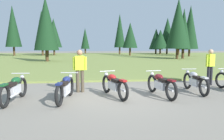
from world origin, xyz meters
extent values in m
plane|color=gray|center=(0.00, 0.00, 0.00)|extent=(140.00, 140.00, 0.00)
cube|color=olive|center=(0.00, 25.14, 0.05)|extent=(80.00, 44.00, 0.10)
cylinder|color=#47331E|center=(16.01, 27.04, 0.68)|extent=(0.36, 0.36, 1.36)
cone|color=#143319|center=(16.01, 27.04, 4.99)|extent=(2.82, 2.82, 7.25)
cylinder|color=#47331E|center=(14.29, 39.98, 0.56)|extent=(0.36, 0.36, 1.12)
cone|color=#143319|center=(14.29, 39.98, 3.47)|extent=(3.17, 3.17, 4.70)
cylinder|color=#47331E|center=(17.42, 34.66, 0.83)|extent=(0.36, 0.36, 1.66)
cone|color=#143319|center=(17.42, 34.66, 5.02)|extent=(2.69, 2.69, 6.71)
cylinder|color=#47331E|center=(10.92, 20.12, 0.75)|extent=(0.36, 0.36, 1.49)
cone|color=#143319|center=(10.92, 20.12, 4.80)|extent=(3.10, 3.10, 6.61)
cylinder|color=#47331E|center=(-9.52, 33.07, 0.82)|extent=(0.36, 0.36, 1.64)
cone|color=#143319|center=(-9.52, 33.07, 4.99)|extent=(2.85, 2.85, 6.70)
cylinder|color=#47331E|center=(12.12, 20.99, 0.69)|extent=(0.36, 0.36, 1.37)
cone|color=#143319|center=(12.12, 20.99, 4.18)|extent=(2.01, 2.01, 5.62)
cylinder|color=#47331E|center=(6.57, 31.13, 0.75)|extent=(0.36, 0.36, 1.51)
cone|color=#143319|center=(6.57, 31.13, 3.81)|extent=(2.74, 2.74, 4.60)
cylinder|color=#47331E|center=(-9.50, 37.91, 0.88)|extent=(0.36, 0.36, 1.77)
cone|color=#143319|center=(-9.50, 37.91, 5.19)|extent=(2.32, 2.32, 6.84)
cylinder|color=#47331E|center=(16.14, 37.89, 0.83)|extent=(0.36, 0.36, 1.66)
cone|color=#143319|center=(16.14, 37.89, 4.84)|extent=(3.45, 3.45, 6.36)
cylinder|color=#47331E|center=(-5.67, 17.25, 0.68)|extent=(0.36, 0.36, 1.36)
cone|color=#143319|center=(-5.67, 17.25, 4.32)|extent=(2.72, 2.72, 5.91)
cylinder|color=#47331E|center=(-1.85, 42.72, 0.61)|extent=(0.36, 0.36, 1.22)
cone|color=#143319|center=(-1.85, 42.72, 3.65)|extent=(2.02, 2.02, 4.85)
cylinder|color=#47331E|center=(14.14, 36.53, 0.65)|extent=(0.36, 0.36, 1.29)
cone|color=#143319|center=(14.14, 36.53, 3.29)|extent=(3.29, 3.29, 4.00)
cylinder|color=#47331E|center=(-7.65, 34.42, 0.80)|extent=(0.36, 0.36, 1.59)
cone|color=#143319|center=(-7.65, 34.42, 4.34)|extent=(3.02, 3.02, 5.50)
cylinder|color=#47331E|center=(-14.66, 33.22, 0.84)|extent=(0.36, 0.36, 1.69)
cone|color=#143319|center=(-14.66, 33.22, 5.43)|extent=(2.81, 2.81, 7.48)
cylinder|color=#47331E|center=(5.50, 37.14, 0.79)|extent=(0.36, 0.36, 1.57)
cone|color=#143319|center=(5.50, 37.14, 5.08)|extent=(2.36, 2.36, 7.02)
torus|color=black|center=(-3.25, 0.35, 0.35)|extent=(0.14, 0.70, 0.70)
torus|color=black|center=(-3.34, -1.05, 0.35)|extent=(0.14, 0.70, 0.70)
cube|color=silver|center=(-3.30, -0.35, 0.40)|extent=(0.24, 0.65, 0.28)
ellipsoid|color=#144C23|center=(-3.28, -0.17, 0.68)|extent=(0.29, 0.50, 0.22)
cube|color=black|center=(-3.31, -0.57, 0.62)|extent=(0.25, 0.49, 0.10)
cube|color=#144C23|center=(-3.34, -1.05, 0.69)|extent=(0.16, 0.33, 0.06)
cylinder|color=silver|center=(-3.26, 0.25, 0.86)|extent=(0.62, 0.07, 0.03)
sphere|color=silver|center=(-3.25, 0.37, 0.73)|extent=(0.14, 0.14, 0.14)
cylinder|color=silver|center=(-3.18, -0.66, 0.30)|extent=(0.11, 0.55, 0.07)
torus|color=black|center=(-1.56, 0.33, 0.35)|extent=(0.20, 0.71, 0.70)
torus|color=black|center=(-1.76, -1.05, 0.35)|extent=(0.20, 0.71, 0.70)
cube|color=silver|center=(-1.66, -0.36, 0.40)|extent=(0.29, 0.66, 0.28)
ellipsoid|color=navy|center=(-1.63, -0.18, 0.68)|extent=(0.33, 0.51, 0.22)
cube|color=black|center=(-1.69, -0.58, 0.62)|extent=(0.29, 0.51, 0.10)
cube|color=navy|center=(-1.76, -1.05, 0.69)|extent=(0.19, 0.34, 0.06)
cylinder|color=silver|center=(-1.57, 0.23, 0.86)|extent=(0.62, 0.12, 0.03)
sphere|color=silver|center=(-1.55, 0.35, 0.73)|extent=(0.14, 0.14, 0.14)
cylinder|color=silver|center=(-1.57, -0.68, 0.30)|extent=(0.15, 0.55, 0.07)
torus|color=black|center=(-0.21, 0.68, 0.35)|extent=(0.32, 0.70, 0.70)
torus|color=black|center=(0.23, -0.64, 0.35)|extent=(0.32, 0.70, 0.70)
cube|color=silver|center=(0.01, 0.02, 0.40)|extent=(0.39, 0.67, 0.28)
ellipsoid|color=#AD1919|center=(-0.05, 0.19, 0.68)|extent=(0.40, 0.54, 0.22)
cube|color=black|center=(0.08, -0.19, 0.62)|extent=(0.36, 0.52, 0.10)
cube|color=#AD1919|center=(0.23, -0.64, 0.69)|extent=(0.23, 0.35, 0.06)
cylinder|color=silver|center=(-0.18, 0.59, 0.86)|extent=(0.60, 0.23, 0.03)
sphere|color=silver|center=(-0.22, 0.70, 0.73)|extent=(0.14, 0.14, 0.14)
cylinder|color=silver|center=(0.24, -0.22, 0.30)|extent=(0.24, 0.54, 0.07)
torus|color=black|center=(1.59, 0.60, 0.35)|extent=(0.22, 0.71, 0.70)
torus|color=black|center=(1.82, -0.78, 0.35)|extent=(0.22, 0.71, 0.70)
cube|color=silver|center=(1.71, -0.09, 0.40)|extent=(0.30, 0.66, 0.28)
ellipsoid|color=maroon|center=(1.68, 0.09, 0.68)|extent=(0.34, 0.52, 0.22)
cube|color=black|center=(1.74, -0.31, 0.62)|extent=(0.30, 0.51, 0.10)
cube|color=maroon|center=(1.82, -0.78, 0.69)|extent=(0.19, 0.34, 0.06)
cylinder|color=silver|center=(1.61, 0.50, 0.86)|extent=(0.62, 0.13, 0.03)
sphere|color=silver|center=(1.59, 0.62, 0.73)|extent=(0.14, 0.14, 0.14)
cylinder|color=silver|center=(1.89, -0.36, 0.30)|extent=(0.16, 0.55, 0.07)
torus|color=black|center=(3.27, 1.08, 0.35)|extent=(0.12, 0.70, 0.70)
torus|color=black|center=(3.23, -0.32, 0.35)|extent=(0.12, 0.70, 0.70)
cube|color=silver|center=(3.25, 0.38, 0.40)|extent=(0.22, 0.65, 0.28)
ellipsoid|color=#B7B7BC|center=(3.25, 0.56, 0.68)|extent=(0.28, 0.49, 0.22)
cube|color=black|center=(3.24, 0.16, 0.62)|extent=(0.24, 0.49, 0.10)
cube|color=#B7B7BC|center=(3.23, -0.32, 0.69)|extent=(0.15, 0.32, 0.06)
cylinder|color=silver|center=(3.27, 0.98, 0.86)|extent=(0.62, 0.05, 0.03)
sphere|color=silver|center=(3.27, 1.10, 0.73)|extent=(0.14, 0.14, 0.14)
cylinder|color=silver|center=(3.38, 0.08, 0.30)|extent=(0.09, 0.55, 0.07)
torus|color=black|center=(4.81, 1.08, 0.35)|extent=(0.22, 0.71, 0.70)
cylinder|color=silver|center=(4.83, 0.98, 0.86)|extent=(0.62, 0.14, 0.03)
sphere|color=silver|center=(4.81, 1.10, 0.73)|extent=(0.14, 0.14, 0.14)
cylinder|color=#4C4233|center=(-1.14, 0.91, 0.44)|extent=(0.14, 0.14, 0.88)
cylinder|color=#4C4233|center=(-1.32, 0.91, 0.44)|extent=(0.14, 0.14, 0.88)
cube|color=#C6E52D|center=(-1.23, 0.91, 1.16)|extent=(0.36, 0.22, 0.56)
sphere|color=#9E7051|center=(-1.23, 0.91, 1.56)|extent=(0.22, 0.22, 0.22)
cylinder|color=#C6E52D|center=(-1.00, 0.91, 1.14)|extent=(0.09, 0.09, 0.52)
cylinder|color=#C6E52D|center=(-1.46, 0.91, 1.14)|extent=(0.09, 0.09, 0.52)
cylinder|color=black|center=(4.78, 1.84, 0.44)|extent=(0.14, 0.14, 0.88)
cylinder|color=black|center=(4.61, 1.77, 0.44)|extent=(0.14, 0.14, 0.88)
cube|color=#C6E52D|center=(4.70, 1.81, 1.16)|extent=(0.42, 0.34, 0.56)
sphere|color=tan|center=(4.70, 1.81, 1.56)|extent=(0.22, 0.22, 0.22)
cylinder|color=#C6E52D|center=(4.91, 1.90, 1.14)|extent=(0.09, 0.09, 0.52)
cylinder|color=#C6E52D|center=(4.48, 1.72, 1.14)|extent=(0.09, 0.09, 0.52)
camera|label=1|loc=(-0.84, -7.38, 1.80)|focal=33.88mm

